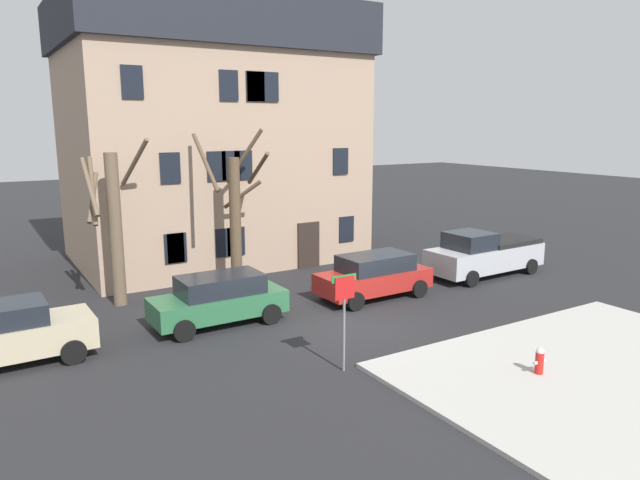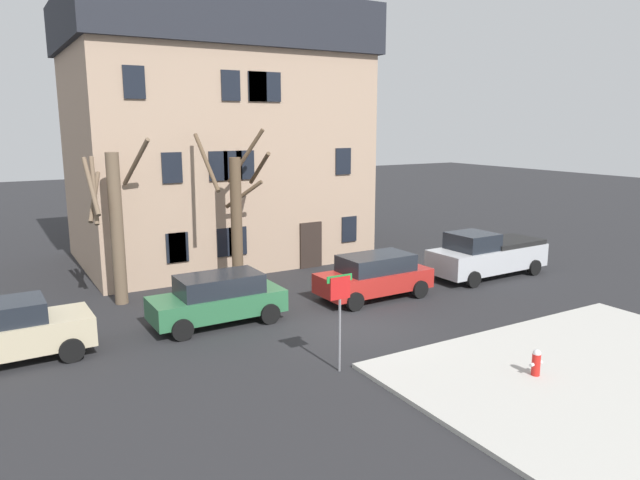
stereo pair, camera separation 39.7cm
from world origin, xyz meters
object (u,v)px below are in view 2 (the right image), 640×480
(bicycle_leaning, at_px, (192,293))
(fire_hydrant, at_px, (536,362))
(pickup_truck_silver, at_px, (487,254))
(car_green_wagon, at_px, (218,298))
(building_main, at_px, (215,134))
(tree_bare_near, at_px, (115,222))
(car_beige_sedan, at_px, (6,333))
(tree_bare_mid, at_px, (237,214))
(car_red_wagon, at_px, (374,276))
(street_sign_pole, at_px, (340,304))

(bicycle_leaning, bearing_deg, fire_hydrant, -63.11)
(pickup_truck_silver, height_order, fire_hydrant, pickup_truck_silver)
(car_green_wagon, distance_m, bicycle_leaning, 2.75)
(building_main, distance_m, tree_bare_near, 8.77)
(car_green_wagon, bearing_deg, car_beige_sedan, -179.18)
(car_green_wagon, xyz_separation_m, pickup_truck_silver, (12.18, -0.06, 0.10))
(tree_bare_mid, bearing_deg, car_red_wagon, -44.43)
(bicycle_leaning, bearing_deg, street_sign_pole, -79.68)
(street_sign_pole, xyz_separation_m, bicycle_leaning, (-1.44, 7.90, -1.49))
(tree_bare_mid, xyz_separation_m, fire_hydrant, (3.31, -11.83, -2.54))
(building_main, bearing_deg, car_beige_sedan, -135.27)
(car_red_wagon, bearing_deg, bicycle_leaning, 154.60)
(car_green_wagon, relative_size, fire_hydrant, 6.25)
(building_main, relative_size, car_beige_sedan, 2.96)
(fire_hydrant, bearing_deg, tree_bare_mid, 105.64)
(car_beige_sedan, height_order, fire_hydrant, car_beige_sedan)
(tree_bare_mid, distance_m, pickup_truck_silver, 10.83)
(building_main, relative_size, pickup_truck_silver, 2.38)
(car_beige_sedan, distance_m, car_green_wagon, 6.16)
(car_green_wagon, distance_m, pickup_truck_silver, 12.18)
(car_beige_sedan, relative_size, pickup_truck_silver, 0.80)
(car_beige_sedan, xyz_separation_m, bicycle_leaning, (6.15, 2.79, -0.50))
(car_red_wagon, distance_m, pickup_truck_silver, 6.05)
(tree_bare_mid, relative_size, car_beige_sedan, 1.42)
(tree_bare_near, bearing_deg, car_beige_sedan, -133.45)
(tree_bare_mid, height_order, fire_hydrant, tree_bare_mid)
(building_main, height_order, tree_bare_near, building_main)
(street_sign_pole, bearing_deg, building_main, 81.50)
(tree_bare_near, distance_m, bicycle_leaning, 3.77)
(tree_bare_mid, height_order, pickup_truck_silver, tree_bare_mid)
(tree_bare_near, relative_size, pickup_truck_silver, 1.08)
(car_green_wagon, height_order, bicycle_leaning, car_green_wagon)
(car_green_wagon, relative_size, car_red_wagon, 0.99)
(building_main, xyz_separation_m, tree_bare_near, (-5.99, -5.68, -2.96))
(building_main, distance_m, street_sign_pole, 15.56)
(car_green_wagon, relative_size, pickup_truck_silver, 0.79)
(bicycle_leaning, bearing_deg, car_red_wagon, -25.40)
(tree_bare_mid, xyz_separation_m, pickup_truck_silver, (9.97, -3.69, -2.06))
(fire_hydrant, relative_size, street_sign_pole, 0.26)
(car_red_wagon, xyz_separation_m, street_sign_pole, (-4.70, -4.98, 0.99))
(building_main, xyz_separation_m, pickup_truck_silver, (8.54, -9.68, -5.05))
(building_main, relative_size, tree_bare_near, 2.20)
(tree_bare_near, height_order, car_beige_sedan, tree_bare_near)
(car_beige_sedan, xyz_separation_m, car_red_wagon, (12.29, -0.13, 0.00))
(tree_bare_near, relative_size, car_red_wagon, 1.36)
(car_green_wagon, height_order, street_sign_pole, street_sign_pole)
(building_main, distance_m, pickup_truck_silver, 13.86)
(car_beige_sedan, distance_m, pickup_truck_silver, 18.34)
(street_sign_pole, relative_size, bicycle_leaning, 1.59)
(car_red_wagon, distance_m, bicycle_leaning, 6.81)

